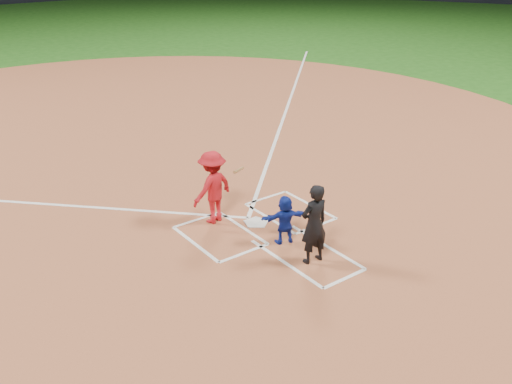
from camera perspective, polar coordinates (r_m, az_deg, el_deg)
ground at (r=12.74m, az=0.01°, el=-3.16°), size 120.00×120.00×0.00m
home_plate_dirt at (r=17.52m, az=-11.79°, el=4.28°), size 28.00×28.00×0.01m
home_plate at (r=12.73m, az=0.01°, el=-3.08°), size 0.60×0.60×0.02m
catcher at (r=11.76m, az=2.90°, el=-2.77°), size 1.02×0.60×1.05m
umpire at (r=10.99m, az=5.82°, el=-3.22°), size 0.63×0.44×1.64m
chalk_markings at (r=16.91m, az=-10.74°, el=3.66°), size 28.35×17.32×0.01m
batter_at_plate at (r=12.50m, az=-4.36°, el=0.48°), size 1.52×0.87×1.65m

